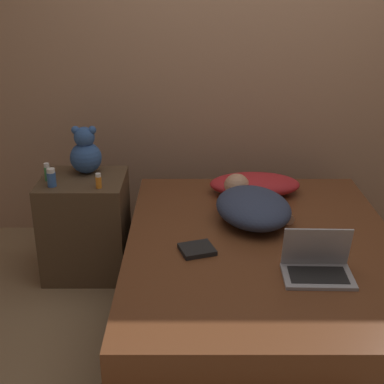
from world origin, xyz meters
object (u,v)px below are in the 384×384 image
Objects in this scene: teddy_bear at (84,153)px; bottle_orange at (97,181)px; pillow at (254,184)px; bottle_green at (46,172)px; laptop at (316,265)px; bottle_blue at (50,178)px; book at (196,249)px; person_lying at (251,205)px.

bottle_orange is at bearing -65.69° from teddy_bear.
teddy_bear is (-1.05, 0.02, 0.20)m from pillow.
laptop is at bearing -30.80° from bottle_green.
book is (0.85, -0.55, -0.18)m from bottle_blue.
laptop is 1.60m from teddy_bear.
bottle_orange reaches higher than book.
bottle_orange is at bearing 147.94° from laptop.
book is (-0.37, -0.76, -0.05)m from pillow.
bottle_blue is at bearing -124.77° from teddy_bear.
bottle_green is at bearing 144.41° from book.
book is (-0.31, -0.39, -0.07)m from person_lying.
pillow is 1.74× the size of laptop.
bottle_blue is 1.02m from book.
book is (0.57, -0.52, -0.17)m from bottle_orange.
bottle_blue reaches higher than pillow.
bottle_orange is (-1.12, 0.74, 0.13)m from laptop.
teddy_bear is 2.75× the size of bottle_green.
person_lying is 3.49× the size of book.
bottle_blue is 1.23× the size of bottle_orange.
bottle_orange is at bearing -19.98° from bottle_green.
bottle_green is 1.22× the size of bottle_orange.
laptop is (0.24, -0.61, -0.03)m from person_lying.
teddy_bear reaches higher than pillow.
laptop reaches higher than pillow.
pillow is at bearing 64.01° from book.
book is (0.68, -0.78, -0.25)m from teddy_bear.
laptop is 0.60m from book.
bottle_orange is 0.44× the size of book.
bottle_green reaches higher than bottle_orange.
bottle_orange is (0.28, -0.02, -0.01)m from bottle_blue.
bottle_blue is (-1.40, 0.77, 0.14)m from laptop.
pillow is 0.38m from person_lying.
bottle_green is 0.35m from bottle_orange.
pillow is at bearing 9.91° from bottle_blue.
teddy_bear is 2.73× the size of bottle_blue.
bottle_green is (-1.21, 0.25, 0.10)m from person_lying.
bottle_green is at bearing 156.53° from person_lying.
pillow is at bearing 102.03° from laptop.
person_lying is 1.24m from bottle_green.
laptop is 1.61× the size of book.
person_lying reaches higher than book.
teddy_bear is 0.30m from bottle_orange.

